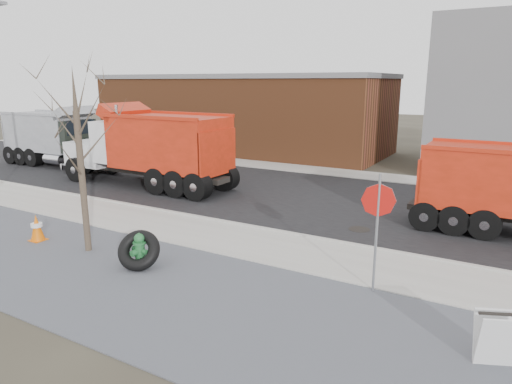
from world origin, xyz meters
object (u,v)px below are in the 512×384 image
Objects in this scene: dump_truck_grey at (58,136)px; sandwich_board at (497,339)px; truck_tire at (139,250)px; stop_sign at (378,213)px; fire_hydrant at (140,252)px; dump_truck_red_b at (150,146)px.

sandwich_board is at bearing -22.95° from dump_truck_grey.
stop_sign is (5.71, 1.68, 1.42)m from truck_tire.
truck_tire is 6.12m from stop_sign.
sandwich_board is (8.33, -0.11, 0.03)m from truck_tire.
sandwich_board is (2.62, -1.79, -1.40)m from stop_sign.
fire_hydrant is at bearing 155.78° from sandwich_board.
dump_truck_red_b is (-12.10, 5.76, -0.01)m from stop_sign.
dump_truck_grey is (-23.02, 8.96, 1.22)m from sandwich_board.
dump_truck_grey is (-14.70, 8.85, 1.24)m from truck_tire.
truck_tire is at bearing 131.41° from dump_truck_red_b.
sandwich_board is at bearing -0.76° from truck_tire.
sandwich_board is (8.34, -0.16, 0.09)m from fire_hydrant.
dump_truck_red_b reaches higher than fire_hydrant.
dump_truck_red_b is at bearing -11.36° from dump_truck_grey.
dump_truck_grey reaches higher than stop_sign.
sandwich_board is 24.73m from dump_truck_grey.
truck_tire is at bearing -60.72° from fire_hydrant.
truck_tire is 0.16× the size of dump_truck_red_b.
sandwich_board is at bearing 5.87° from fire_hydrant.
fire_hydrant is 0.08m from truck_tire.
stop_sign is (5.73, 1.63, 1.48)m from fire_hydrant.
truck_tire reaches higher than sandwich_board.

